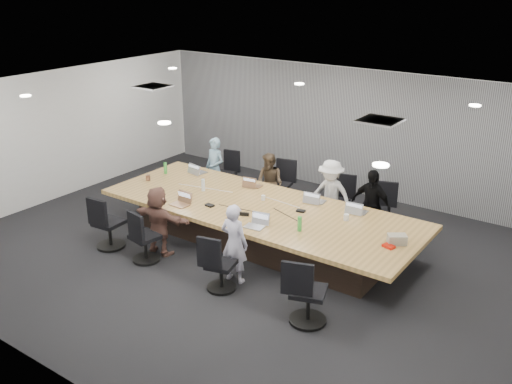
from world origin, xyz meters
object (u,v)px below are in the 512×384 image
Objects in this scene: chair_1 at (279,188)px; chair_7 at (308,296)px; chair_5 at (145,241)px; person_3 at (371,205)px; stapler at (244,214)px; conference_table at (259,223)px; person_1 at (270,183)px; person_0 at (215,168)px; bottle_clear at (203,185)px; chair_0 at (225,177)px; canvas_bag at (397,239)px; person_2 at (330,195)px; laptop_1 at (254,186)px; laptop_2 at (316,201)px; laptop_3 at (358,211)px; chair_3 at (377,214)px; chair_2 at (338,205)px; snack_packet at (389,246)px; laptop_5 at (179,205)px; laptop_6 at (254,227)px; bottle_green_left at (165,168)px; chair_6 at (221,269)px; chair_4 at (109,227)px; person_5 at (159,221)px; laptop_0 at (198,172)px; person_6 at (234,243)px; mug_brown at (148,178)px.

chair_1 is 0.98× the size of chair_7.
chair_5 is 3.26m from chair_7.
stapler is at bearing -122.73° from person_3.
conference_table is 1.53m from person_1.
person_0 is 1.56m from bottle_clear.
chair_5 is at bearing 161.04° from chair_7.
chair_0 is 2.52× the size of canvas_bag.
conference_table is at bearing -120.09° from person_2.
laptop_1 and laptop_2 have the same top height.
canvas_bag is at bearing 139.07° from laptop_3.
canvas_bag is at bearing 103.25° from chair_3.
snack_packet is at bearing 120.32° from chair_2.
laptop_5 is at bearing -135.32° from person_3.
chair_0 is 3.62m from laptop_6.
bottle_green_left is 1.46× the size of stapler.
chair_6 is 0.87× the size of chair_7.
chair_4 is 3.39× the size of bottle_green_left.
laptop_1 is at bearing 49.46° from bottle_clear.
chair_1 is at bearing 92.63° from person_1.
laptop_0 is at bearing -70.79° from person_5.
person_1 is at bearing 88.50° from stapler.
chair_4 is at bearing -114.55° from bottle_clear.
chair_7 is 2.56m from laptop_3.
chair_7 reaches higher than laptop_0.
conference_table is at bearing 175.40° from snack_packet.
person_1 reaches higher than snack_packet.
person_0 is at bearing 164.01° from canvas_bag.
chair_5 is 3.77m from laptop_3.
conference_table is 7.26× the size of chair_1.
person_6 reaches higher than laptop_6.
laptop_1 is at bearing 26.16° from mug_brown.
person_3 reaches higher than chair_1.
conference_table reaches higher than chair_2.
stapler reaches higher than laptop_5.
laptop_3 is at bearing -11.08° from person_1.
person_0 is at bearing 71.27° from mug_brown.
person_2 reaches higher than person_6.
snack_packet is at bearing 145.98° from laptop_2.
laptop_5 is at bearing -23.71° from mug_brown.
person_0 is 4.97m from snack_packet.
laptop_3 is 3.53m from person_5.
laptop_1 is at bearing 55.35° from chair_4.
laptop_5 is (-1.22, -0.80, 0.35)m from conference_table.
chair_2 is at bearing 92.03° from chair_7.
chair_5 is 2.69m from laptop_0.
person_3 is 1.09× the size of person_5.
bottle_green_left is (-1.98, -0.46, 0.11)m from laptop_1.
bottle_clear reaches higher than chair_6.
chair_0 is 1.46m from chair_1.
person_6 is 4.17× the size of laptop_6.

